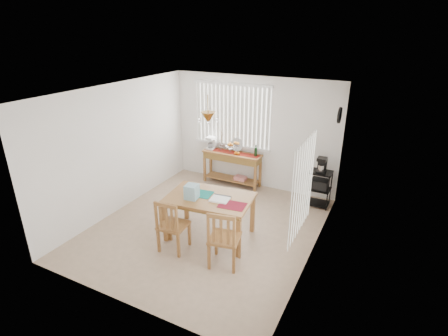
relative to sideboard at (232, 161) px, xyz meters
The scene contains 10 objects.
ground 2.16m from the sideboard, 78.08° to the right, with size 4.00×4.50×0.01m, color tan.
room_shell 2.33m from the sideboard, 77.91° to the right, with size 4.20×4.70×2.70m.
sideboard is the anchor object (origin of this frame).
sideboard_items 0.41m from the sideboard, behind, with size 1.36×0.34×0.62m.
wire_cart 2.14m from the sideboard, ahead, with size 0.46×0.37×0.78m.
cart_items 2.16m from the sideboard, ahead, with size 0.18×0.22×0.32m.
dining_table 2.34m from the sideboard, 74.23° to the right, with size 1.59×1.12×0.80m.
table_items 2.46m from the sideboard, 78.08° to the right, with size 1.19×0.52×0.26m.
chair_left 2.94m from the sideboard, 84.52° to the right, with size 0.48×0.48×0.97m.
chair_right 3.16m from the sideboard, 66.67° to the right, with size 0.55×0.55×1.02m.
Camera 1 is at (2.94, -5.02, 3.60)m, focal length 28.00 mm.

